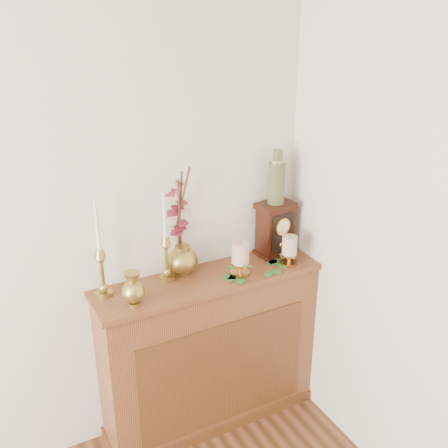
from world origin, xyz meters
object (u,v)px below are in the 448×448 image
candlestick_left (101,265)px  mantel_clock (275,229)px  bud_vase (133,289)px  ginger_jar (178,224)px  candlestick_center (166,251)px  ceramic_vase (277,180)px

candlestick_left → mantel_clock: candlestick_left is taller
bud_vase → ginger_jar: bearing=34.6°
candlestick_center → ginger_jar: ginger_jar is taller
bud_vase → ceramic_vase: (0.89, 0.17, 0.35)m
candlestick_center → bud_vase: (-0.24, -0.17, -0.07)m
mantel_clock → ceramic_vase: size_ratio=1.03×
candlestick_left → bud_vase: size_ratio=2.88×
candlestick_left → ceramic_vase: size_ratio=1.73×
candlestick_center → ceramic_vase: ceramic_vase is taller
ginger_jar → mantel_clock: bearing=-6.5°
candlestick_left → mantel_clock: 0.98m
bud_vase → ceramic_vase: size_ratio=0.60×
mantel_clock → candlestick_center: bearing=173.3°
mantel_clock → ceramic_vase: (-0.00, 0.00, 0.29)m
bud_vase → ginger_jar: size_ratio=0.30×
candlestick_center → bud_vase: size_ratio=2.74×
mantel_clock → ceramic_vase: ceramic_vase is taller
bud_vase → ceramic_vase: bearing=10.7°
ginger_jar → mantel_clock: size_ratio=1.95×
candlestick_left → ceramic_vase: 1.02m
ginger_jar → mantel_clock: (0.55, -0.06, -0.12)m
candlestick_center → ceramic_vase: (0.65, 0.00, 0.28)m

